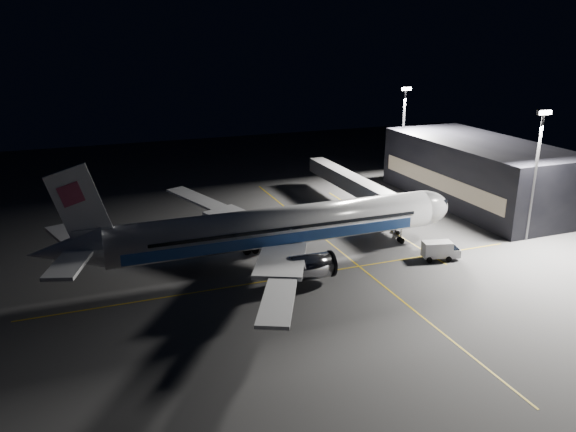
{
  "coord_description": "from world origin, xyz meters",
  "views": [
    {
      "loc": [
        -25.58,
        -71.07,
        31.94
      ],
      "look_at": [
        2.21,
        1.99,
        6.0
      ],
      "focal_mm": 35.0,
      "sensor_mm": 36.0,
      "label": 1
    }
  ],
  "objects_px": {
    "service_truck": "(440,250)",
    "safety_cone_c": "(292,246)",
    "airliner": "(271,228)",
    "floodlight_mast_north": "(403,127)",
    "safety_cone_a": "(245,234)",
    "jet_bridge": "(357,186)",
    "baggage_tug": "(239,217)",
    "floodlight_mast_south": "(537,164)",
    "safety_cone_b": "(290,238)"
  },
  "relations": [
    {
      "from": "floodlight_mast_north",
      "to": "safety_cone_c",
      "type": "xyz_separation_m",
      "value": [
        -36.45,
        -27.99,
        -12.1
      ]
    },
    {
      "from": "service_truck",
      "to": "safety_cone_c",
      "type": "distance_m",
      "value": 22.18
    },
    {
      "from": "floodlight_mast_south",
      "to": "safety_cone_a",
      "type": "height_order",
      "value": "floodlight_mast_south"
    },
    {
      "from": "airliner",
      "to": "service_truck",
      "type": "xyz_separation_m",
      "value": [
        23.32,
        -7.87,
        -3.69
      ]
    },
    {
      "from": "safety_cone_a",
      "to": "service_truck",
      "type": "bearing_deg",
      "value": -39.71
    },
    {
      "from": "safety_cone_a",
      "to": "floodlight_mast_north",
      "type": "bearing_deg",
      "value": 25.79
    },
    {
      "from": "service_truck",
      "to": "floodlight_mast_north",
      "type": "bearing_deg",
      "value": 79.79
    },
    {
      "from": "baggage_tug",
      "to": "safety_cone_a",
      "type": "distance_m",
      "value": 7.41
    },
    {
      "from": "airliner",
      "to": "jet_bridge",
      "type": "xyz_separation_m",
      "value": [
        23.08,
        18.06,
        -0.58
      ]
    },
    {
      "from": "floodlight_mast_north",
      "to": "service_truck",
      "type": "bearing_deg",
      "value": -114.01
    },
    {
      "from": "airliner",
      "to": "baggage_tug",
      "type": "relative_size",
      "value": 25.11
    },
    {
      "from": "baggage_tug",
      "to": "safety_cone_a",
      "type": "xyz_separation_m",
      "value": [
        -1.03,
        -7.32,
        -0.52
      ]
    },
    {
      "from": "safety_cone_b",
      "to": "baggage_tug",
      "type": "bearing_deg",
      "value": 113.84
    },
    {
      "from": "airliner",
      "to": "jet_bridge",
      "type": "bearing_deg",
      "value": 38.04
    },
    {
      "from": "service_truck",
      "to": "baggage_tug",
      "type": "xyz_separation_m",
      "value": [
        -22.77,
        27.09,
        -0.7
      ]
    },
    {
      "from": "airliner",
      "to": "safety_cone_a",
      "type": "relative_size",
      "value": 118.64
    },
    {
      "from": "baggage_tug",
      "to": "safety_cone_c",
      "type": "height_order",
      "value": "baggage_tug"
    },
    {
      "from": "jet_bridge",
      "to": "baggage_tug",
      "type": "xyz_separation_m",
      "value": [
        -22.52,
        1.17,
        -3.81
      ]
    },
    {
      "from": "jet_bridge",
      "to": "floodlight_mast_north",
      "type": "xyz_separation_m",
      "value": [
        18.0,
        13.93,
        7.79
      ]
    },
    {
      "from": "baggage_tug",
      "to": "airliner",
      "type": "bearing_deg",
      "value": -86.91
    },
    {
      "from": "airliner",
      "to": "safety_cone_c",
      "type": "distance_m",
      "value": 7.83
    },
    {
      "from": "floodlight_mast_south",
      "to": "safety_cone_c",
      "type": "bearing_deg",
      "value": 164.64
    },
    {
      "from": "floodlight_mast_south",
      "to": "baggage_tug",
      "type": "bearing_deg",
      "value": 148.09
    },
    {
      "from": "jet_bridge",
      "to": "service_truck",
      "type": "distance_m",
      "value": 26.11
    },
    {
      "from": "jet_bridge",
      "to": "floodlight_mast_south",
      "type": "height_order",
      "value": "floodlight_mast_south"
    },
    {
      "from": "airliner",
      "to": "service_truck",
      "type": "bearing_deg",
      "value": -18.64
    },
    {
      "from": "floodlight_mast_north",
      "to": "airliner",
      "type": "bearing_deg",
      "value": -142.09
    },
    {
      "from": "safety_cone_a",
      "to": "airliner",
      "type": "bearing_deg",
      "value": -87.68
    },
    {
      "from": "safety_cone_a",
      "to": "safety_cone_c",
      "type": "bearing_deg",
      "value": -57.12
    },
    {
      "from": "airliner",
      "to": "floodlight_mast_south",
      "type": "distance_m",
      "value": 42.13
    },
    {
      "from": "safety_cone_a",
      "to": "safety_cone_c",
      "type": "xyz_separation_m",
      "value": [
        5.11,
        -7.9,
        0.02
      ]
    },
    {
      "from": "floodlight_mast_south",
      "to": "safety_cone_a",
      "type": "xyz_separation_m",
      "value": [
        -41.56,
        17.92,
        -12.11
      ]
    },
    {
      "from": "baggage_tug",
      "to": "floodlight_mast_south",
      "type": "bearing_deg",
      "value": -27.17
    },
    {
      "from": "airliner",
      "to": "floodlight_mast_north",
      "type": "distance_m",
      "value": 52.56
    },
    {
      "from": "jet_bridge",
      "to": "baggage_tug",
      "type": "bearing_deg",
      "value": 177.04
    },
    {
      "from": "safety_cone_a",
      "to": "safety_cone_b",
      "type": "height_order",
      "value": "safety_cone_b"
    },
    {
      "from": "floodlight_mast_north",
      "to": "safety_cone_b",
      "type": "relative_size",
      "value": 38.36
    },
    {
      "from": "floodlight_mast_south",
      "to": "airliner",
      "type": "bearing_deg",
      "value": 171.67
    },
    {
      "from": "floodlight_mast_south",
      "to": "safety_cone_c",
      "type": "height_order",
      "value": "floodlight_mast_south"
    },
    {
      "from": "baggage_tug",
      "to": "safety_cone_c",
      "type": "distance_m",
      "value": 15.77
    },
    {
      "from": "floodlight_mast_south",
      "to": "service_truck",
      "type": "relative_size",
      "value": 3.61
    },
    {
      "from": "service_truck",
      "to": "safety_cone_c",
      "type": "relative_size",
      "value": 10.43
    },
    {
      "from": "airliner",
      "to": "safety_cone_c",
      "type": "xyz_separation_m",
      "value": [
        4.63,
        4.0,
        -4.89
      ]
    },
    {
      "from": "floodlight_mast_north",
      "to": "floodlight_mast_south",
      "type": "xyz_separation_m",
      "value": [
        0.0,
        -38.0,
        0.0
      ]
    },
    {
      "from": "floodlight_mast_south",
      "to": "safety_cone_a",
      "type": "relative_size",
      "value": 39.95
    },
    {
      "from": "floodlight_mast_north",
      "to": "safety_cone_c",
      "type": "distance_m",
      "value": 47.52
    },
    {
      "from": "safety_cone_c",
      "to": "floodlight_mast_north",
      "type": "bearing_deg",
      "value": 37.52
    },
    {
      "from": "airliner",
      "to": "floodlight_mast_south",
      "type": "height_order",
      "value": "floodlight_mast_south"
    },
    {
      "from": "jet_bridge",
      "to": "safety_cone_c",
      "type": "distance_m",
      "value": 23.59
    },
    {
      "from": "airliner",
      "to": "floodlight_mast_north",
      "type": "relative_size",
      "value": 2.97
    }
  ]
}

